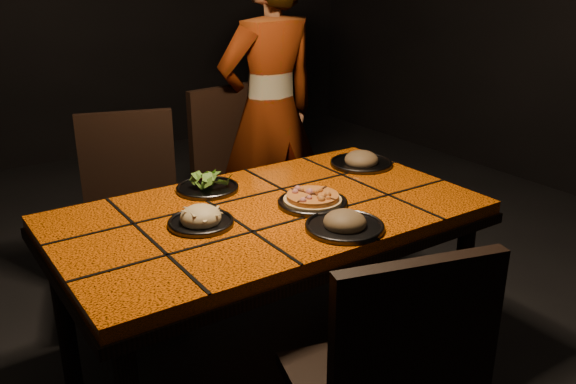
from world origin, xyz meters
TOP-DOWN VIEW (x-y plane):
  - room_shell at (0.00, 0.00)m, footprint 6.04×7.04m
  - dining_table at (0.00, 0.00)m, footprint 1.62×0.92m
  - chair_near at (-0.15, -0.86)m, footprint 0.55×0.55m
  - chair_far_left at (-0.26, 0.79)m, footprint 0.56×0.56m
  - chair_far_right at (0.40, 0.94)m, footprint 0.51×0.51m
  - diner at (0.61, 0.95)m, footprint 0.63×0.42m
  - plate_pizza at (0.16, -0.06)m, footprint 0.29×0.29m
  - plate_pasta at (-0.28, 0.01)m, footprint 0.24×0.24m
  - plate_salad at (-0.10, 0.31)m, footprint 0.26×0.26m
  - plate_mushroom_a at (0.12, -0.31)m, footprint 0.28×0.28m
  - plate_mushroom_b at (0.64, 0.21)m, footprint 0.29×0.29m

SIDE VIEW (x-z plane):
  - chair_far_left at x=-0.26m, z-range 0.07..1.05m
  - chair_near at x=-0.15m, z-range 0.07..1.06m
  - chair_far_right at x=0.40m, z-range 0.07..1.08m
  - dining_table at x=0.00m, z-range 0.30..1.05m
  - plate_pizza at x=0.16m, z-range 0.75..0.79m
  - plate_pasta at x=-0.28m, z-range 0.73..0.81m
  - plate_mushroom_a at x=0.12m, z-range 0.73..0.82m
  - plate_mushroom_b at x=0.64m, z-range 0.73..0.82m
  - plate_salad at x=-0.10m, z-range 0.74..0.81m
  - diner at x=0.61m, z-range 0.00..1.71m
  - room_shell at x=0.00m, z-range -0.04..3.04m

